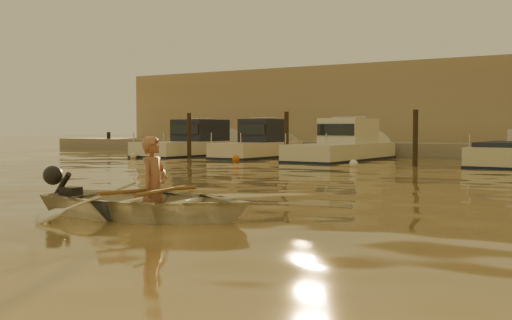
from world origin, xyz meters
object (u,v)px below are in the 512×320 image
Objects in this scene: waterfront_building at (505,108)px; dinghy at (148,202)px; moored_boat_2 at (342,145)px; moored_boat_1 at (257,144)px; moored_boat_0 at (192,143)px; person at (154,187)px.

dinghy is at bearing -88.33° from waterfront_building.
dinghy is 0.47× the size of moored_boat_2.
moored_boat_1 is 0.13× the size of waterfront_building.
moored_boat_0 is 3.76m from moored_boat_1.
moored_boat_2 reaches higher than dinghy.
waterfront_building is at bearing -7.71° from dinghy.
moored_boat_0 reaches higher than person.
moored_boat_2 is at bearing 0.00° from moored_boat_1.
dinghy is 21.38m from moored_boat_0.
waterfront_building reaches higher than moored_boat_2.
waterfront_building is at bearing 42.26° from moored_boat_0.
moored_boat_2 is at bearing 7.11° from person.
waterfront_building is (-0.82, 28.03, 2.17)m from dinghy.
moored_boat_0 is 7.99m from moored_boat_2.
dinghy is at bearing 90.00° from person.
moored_boat_2 is at bearing -110.54° from waterfront_building.
waterfront_building is (-0.91, 28.02, 1.93)m from person.
waterfront_building is (12.11, 11.00, 1.77)m from moored_boat_0.
dinghy is 17.74m from moored_boat_2.
moored_boat_1 is at bearing -127.19° from waterfront_building.
person is (0.10, 0.02, 0.24)m from dinghy.
moored_boat_0 is 1.24× the size of moored_boat_1.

